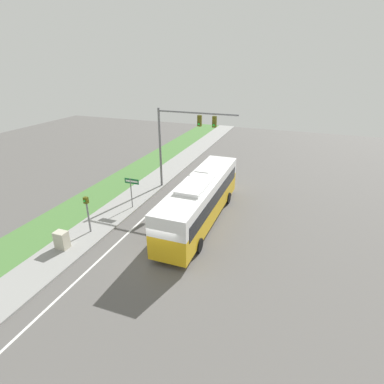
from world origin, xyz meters
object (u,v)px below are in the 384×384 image
at_px(street_sign, 132,187).
at_px(utility_cabinet, 62,240).
at_px(signal_gantry, 181,134).
at_px(pedestrian_signal, 87,209).
at_px(bus, 201,198).

height_order(street_sign, utility_cabinet, street_sign).
distance_m(signal_gantry, pedestrian_signal, 10.37).
bearing_deg(bus, signal_gantry, 125.14).
relative_size(pedestrian_signal, street_sign, 1.04).
bearing_deg(pedestrian_signal, bus, 32.53).
bearing_deg(signal_gantry, utility_cabinet, -106.50).
xyz_separation_m(bus, pedestrian_signal, (-6.64, -4.23, -0.04)).
distance_m(bus, utility_cabinet, 9.63).
relative_size(signal_gantry, pedestrian_signal, 2.67).
bearing_deg(signal_gantry, street_sign, -113.89).
relative_size(bus, signal_gantry, 1.65).
height_order(pedestrian_signal, street_sign, pedestrian_signal).
xyz_separation_m(signal_gantry, utility_cabinet, (-3.43, -11.58, -4.53)).
bearing_deg(pedestrian_signal, signal_gantry, 71.89).
bearing_deg(utility_cabinet, signal_gantry, 73.50).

